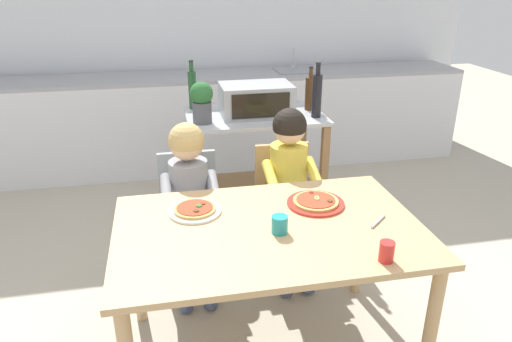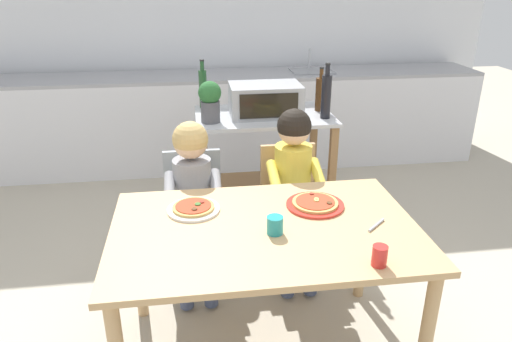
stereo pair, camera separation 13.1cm
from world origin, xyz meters
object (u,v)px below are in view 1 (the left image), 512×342
(pizza_plate_white, at_px, (195,210))
(serving_spoon, at_px, (378,221))
(kitchen_island_cart, at_px, (255,153))
(potted_herb_plant, at_px, (202,101))
(bottle_slim_sauce, at_px, (317,95))
(toaster_oven, at_px, (256,100))
(child_in_grey_shirt, at_px, (190,189))
(dining_table, at_px, (269,244))
(dining_chair_right, at_px, (285,200))
(bottle_dark_olive_oil, at_px, (192,88))
(dining_chair_left, at_px, (190,210))
(drinking_cup_teal, at_px, (280,224))
(child_in_yellow_shirt, at_px, (291,176))
(drinking_cup_red, at_px, (387,252))
(pizza_plate_red_rimmed, at_px, (316,202))
(bottle_clear_vinegar, at_px, (310,93))

(pizza_plate_white, relative_size, serving_spoon, 1.82)
(kitchen_island_cart, height_order, potted_herb_plant, potted_herb_plant)
(bottle_slim_sauce, height_order, pizza_plate_white, bottle_slim_sauce)
(kitchen_island_cart, height_order, toaster_oven, toaster_oven)
(child_in_grey_shirt, bearing_deg, serving_spoon, -39.27)
(dining_table, xyz_separation_m, dining_chair_right, (0.28, 0.75, -0.16))
(dining_chair_right, bearing_deg, pizza_plate_white, -137.38)
(bottle_dark_olive_oil, bearing_deg, bottle_slim_sauce, -25.49)
(dining_chair_left, height_order, pizza_plate_white, dining_chair_left)
(bottle_dark_olive_oil, relative_size, drinking_cup_teal, 4.35)
(child_in_yellow_shirt, bearing_deg, bottle_dark_olive_oil, 117.11)
(potted_herb_plant, bearing_deg, drinking_cup_teal, -80.55)
(pizza_plate_white, relative_size, drinking_cup_red, 2.96)
(drinking_cup_red, height_order, serving_spoon, drinking_cup_red)
(bottle_slim_sauce, bearing_deg, dining_chair_left, -152.86)
(pizza_plate_white, bearing_deg, bottle_dark_olive_oil, 85.58)
(bottle_dark_olive_oil, height_order, child_in_yellow_shirt, bottle_dark_olive_oil)
(dining_table, distance_m, child_in_grey_shirt, 0.69)
(potted_herb_plant, bearing_deg, toaster_oven, 16.43)
(pizza_plate_red_rimmed, bearing_deg, serving_spoon, -45.97)
(child_in_grey_shirt, xyz_separation_m, pizza_plate_red_rimmed, (0.60, -0.44, 0.08))
(toaster_oven, distance_m, dining_chair_right, 0.77)
(dining_table, relative_size, drinking_cup_red, 16.22)
(dining_chair_right, height_order, pizza_plate_white, dining_chair_right)
(drinking_cup_teal, bearing_deg, serving_spoon, -0.30)
(pizza_plate_red_rimmed, bearing_deg, kitchen_island_cart, 93.57)
(dining_chair_right, relative_size, child_in_grey_shirt, 0.79)
(dining_chair_right, distance_m, serving_spoon, 0.89)
(child_in_yellow_shirt, bearing_deg, dining_chair_left, 171.46)
(pizza_plate_white, bearing_deg, child_in_yellow_shirt, 35.96)
(dining_chair_left, relative_size, pizza_plate_red_rimmed, 2.84)
(toaster_oven, bearing_deg, serving_spoon, -78.10)
(potted_herb_plant, distance_m, pizza_plate_white, 1.06)
(bottle_clear_vinegar, distance_m, drinking_cup_red, 1.78)
(toaster_oven, height_order, dining_chair_right, toaster_oven)
(dining_chair_left, bearing_deg, pizza_plate_white, -89.98)
(kitchen_island_cart, height_order, dining_table, kitchen_island_cart)
(bottle_dark_olive_oil, xyz_separation_m, dining_chair_left, (-0.11, -0.86, -0.54))
(bottle_dark_olive_oil, relative_size, child_in_grey_shirt, 0.34)
(bottle_slim_sauce, relative_size, dining_chair_left, 0.47)
(potted_herb_plant, distance_m, dining_chair_right, 0.85)
(toaster_oven, height_order, bottle_dark_olive_oil, bottle_dark_olive_oil)
(potted_herb_plant, relative_size, pizza_plate_white, 1.08)
(dining_chair_left, height_order, drinking_cup_red, drinking_cup_red)
(bottle_slim_sauce, distance_m, drinking_cup_teal, 1.41)
(child_in_grey_shirt, xyz_separation_m, serving_spoon, (0.82, -0.67, 0.07))
(toaster_oven, bearing_deg, dining_chair_right, -83.36)
(dining_table, height_order, child_in_yellow_shirt, child_in_yellow_shirt)
(drinking_cup_red, distance_m, serving_spoon, 0.32)
(dining_chair_left, bearing_deg, bottle_clear_vinegar, 35.40)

